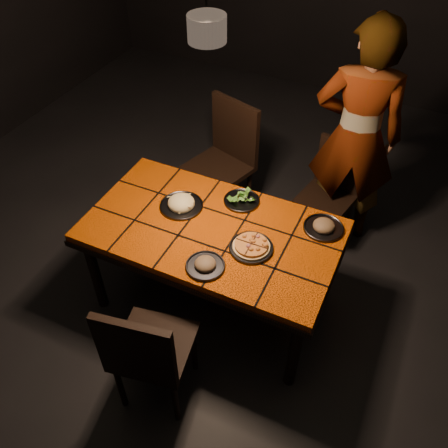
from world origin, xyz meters
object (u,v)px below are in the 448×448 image
at_px(dining_table, 212,236).
at_px(chair_far_left, 226,155).
at_px(chair_near, 147,351).
at_px(diner, 356,137).
at_px(chair_far_right, 332,187).
at_px(plate_pizza, 251,247).
at_px(plate_pasta, 181,204).

relative_size(dining_table, chair_far_left, 1.58).
relative_size(chair_near, diner, 0.53).
distance_m(chair_far_right, diner, 0.43).
height_order(chair_near, chair_far_right, chair_near).
relative_size(dining_table, chair_far_right, 1.89).
xyz_separation_m(chair_far_right, plate_pizza, (-0.23, -1.11, 0.28)).
bearing_deg(diner, plate_pizza, 65.31).
relative_size(plate_pizza, plate_pasta, 0.94).
bearing_deg(chair_far_left, chair_far_right, 23.39).
bearing_deg(dining_table, plate_pasta, 160.74).
distance_m(chair_near, chair_far_left, 1.82).
relative_size(dining_table, plate_pizza, 5.98).
xyz_separation_m(dining_table, diner, (0.61, 1.16, 0.23)).
xyz_separation_m(diner, plate_pizza, (-0.31, -1.23, -0.13)).
bearing_deg(chair_far_left, plate_pasta, -66.93).
relative_size(chair_far_left, diner, 0.57).
bearing_deg(plate_pasta, dining_table, -19.26).
xyz_separation_m(chair_near, plate_pizza, (0.29, 0.77, 0.23)).
distance_m(dining_table, plate_pasta, 0.31).
distance_m(chair_far_right, plate_pizza, 1.16).
distance_m(dining_table, diner, 1.33).
bearing_deg(chair_near, chair_far_right, -115.36).
relative_size(chair_near, plate_pizza, 3.48).
distance_m(plate_pizza, plate_pasta, 0.59).
bearing_deg(chair_near, dining_table, -99.46).
relative_size(chair_far_left, plate_pasta, 3.56).
height_order(diner, plate_pasta, diner).
bearing_deg(dining_table, diner, 62.46).
bearing_deg(plate_pizza, plate_pasta, 164.53).
relative_size(dining_table, diner, 0.90).
xyz_separation_m(chair_near, chair_far_left, (-0.36, 1.79, 0.05)).
height_order(dining_table, chair_far_left, chair_far_left).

